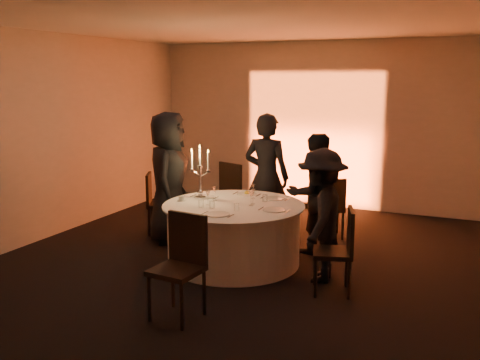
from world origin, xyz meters
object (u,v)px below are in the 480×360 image
at_px(banquet_table, 234,234).
at_px(chair_left, 156,200).
at_px(guest_left, 169,178).
at_px(guest_back_left, 266,177).
at_px(guest_back_right, 314,194).
at_px(guest_right, 321,215).
at_px(chair_front, 181,259).
at_px(chair_back_right, 330,204).
at_px(coffee_cup, 181,199).
at_px(chair_right, 340,246).
at_px(candelabra, 200,180).
at_px(chair_back_left, 236,192).

xyz_separation_m(banquet_table, chair_left, (-1.64, 0.74, 0.14)).
xyz_separation_m(guest_left, guest_back_left, (1.23, 0.69, -0.01)).
bearing_deg(guest_back_right, guest_right, 67.79).
height_order(chair_front, guest_left, guest_left).
bearing_deg(chair_back_right, guest_right, 73.91).
bearing_deg(guest_back_right, guest_back_left, -63.23).
relative_size(guest_back_right, coffee_cup, 14.74).
bearing_deg(coffee_cup, guest_right, -0.43).
bearing_deg(guest_back_left, chair_back_right, -155.03).
bearing_deg(chair_back_right, guest_left, 0.62).
xyz_separation_m(chair_left, chair_right, (3.10, -1.15, 0.02)).
bearing_deg(candelabra, guest_back_left, 61.59).
distance_m(chair_right, guest_right, 0.48).
distance_m(chair_back_right, guest_back_right, 0.75).
bearing_deg(coffee_cup, chair_right, -8.13).
relative_size(banquet_table, guest_right, 1.15).
relative_size(chair_back_left, chair_right, 1.12).
xyz_separation_m(chair_right, guest_back_right, (-0.67, 1.27, 0.27)).
xyz_separation_m(chair_left, guest_back_right, (2.44, 0.11, 0.29)).
height_order(chair_left, guest_right, guest_right).
bearing_deg(chair_front, chair_left, 133.00).
height_order(chair_front, coffee_cup, chair_front).
relative_size(banquet_table, chair_back_left, 1.68).
relative_size(chair_back_left, coffee_cup, 9.72).
height_order(chair_back_left, guest_left, guest_left).
relative_size(chair_back_right, guest_right, 0.59).
bearing_deg(candelabra, chair_front, -67.61).
distance_m(guest_left, guest_right, 2.48).
distance_m(chair_back_right, guest_right, 1.71).
height_order(guest_back_left, coffee_cup, guest_back_left).
bearing_deg(banquet_table, chair_left, 155.56).
height_order(guest_left, guest_right, guest_left).
height_order(banquet_table, guest_back_right, guest_back_right).
relative_size(chair_back_right, guest_left, 0.49).
bearing_deg(guest_back_left, guest_right, 132.98).
xyz_separation_m(coffee_cup, candelabra, (0.15, 0.24, 0.22)).
height_order(chair_back_right, guest_left, guest_left).
bearing_deg(chair_back_right, chair_left, -8.95).
height_order(chair_left, guest_back_left, guest_back_left).
bearing_deg(coffee_cup, banquet_table, 8.11).
distance_m(chair_front, candelabra, 1.94).
distance_m(chair_left, guest_back_left, 1.73).
xyz_separation_m(banquet_table, guest_back_right, (0.80, 0.86, 0.43)).
relative_size(banquet_table, guest_left, 0.96).
relative_size(chair_left, guest_back_right, 0.57).
bearing_deg(guest_left, candelabra, -135.74).
height_order(banquet_table, chair_back_left, chair_back_left).
bearing_deg(chair_right, chair_left, -127.67).
height_order(guest_back_right, guest_right, guest_back_right).
xyz_separation_m(chair_left, coffee_cup, (0.94, -0.84, 0.28)).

